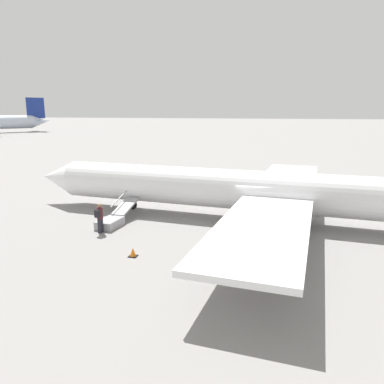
{
  "coord_description": "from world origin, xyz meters",
  "views": [
    {
      "loc": [
        -1.68,
        23.43,
        6.97
      ],
      "look_at": [
        4.16,
        0.47,
        1.78
      ],
      "focal_mm": 35.0,
      "sensor_mm": 36.0,
      "label": 1
    }
  ],
  "objects": [
    {
      "name": "boarding_stairs",
      "position": [
        8.51,
        3.12,
        0.37
      ],
      "size": [
        1.33,
        4.09,
        1.68
      ],
      "rotation": [
        0.0,
        0.0,
        -1.65
      ],
      "color": "#99999E",
      "rests_on": "ground"
    },
    {
      "name": "passenger",
      "position": [
        8.6,
        4.64,
        1.0
      ],
      "size": [
        0.36,
        0.55,
        1.74
      ],
      "rotation": [
        0.0,
        0.0,
        -1.65
      ],
      "color": "#23232D",
      "rests_on": "ground"
    },
    {
      "name": "ground_plane",
      "position": [
        0.0,
        0.0,
        0.0
      ],
      "size": [
        600.0,
        600.0,
        0.0
      ],
      "primitive_type": "plane",
      "color": "gray"
    },
    {
      "name": "airplane_main",
      "position": [
        -0.97,
        0.08,
        2.0
      ],
      "size": [
        33.62,
        25.83,
        6.69
      ],
      "rotation": [
        0.0,
        0.0,
        -0.08
      ],
      "color": "white",
      "rests_on": "ground"
    },
    {
      "name": "traffic_cone_near_stairs",
      "position": [
        5.33,
        7.55,
        0.2
      ],
      "size": [
        0.41,
        0.41,
        0.45
      ],
      "color": "black",
      "rests_on": "ground"
    }
  ]
}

